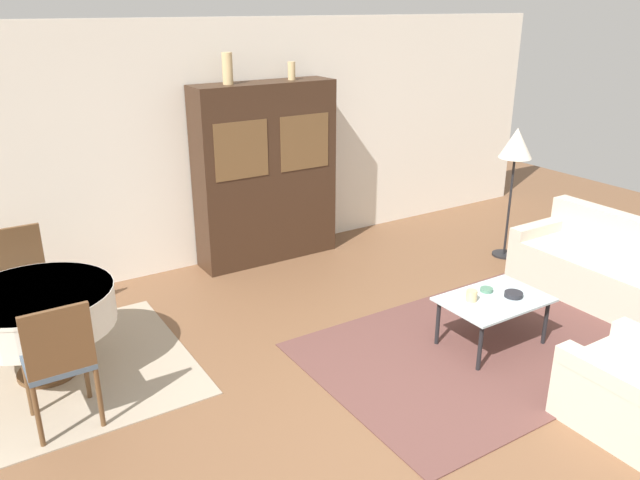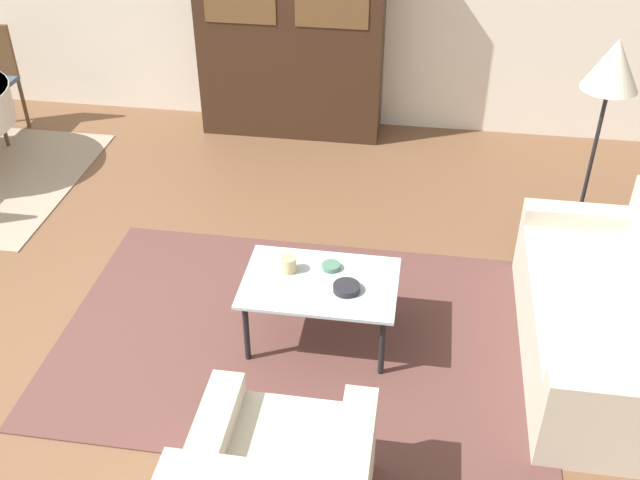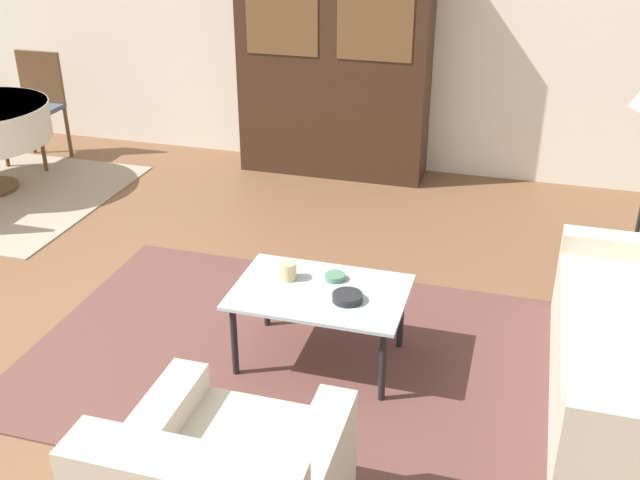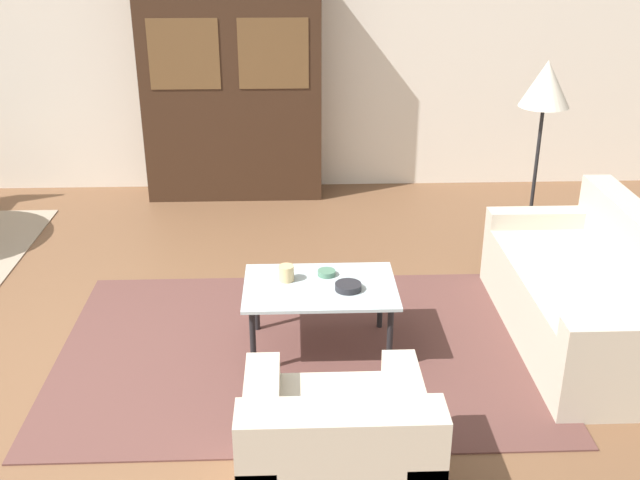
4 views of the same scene
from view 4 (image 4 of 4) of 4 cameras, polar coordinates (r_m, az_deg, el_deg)
ground_plane at (r=4.50m, az=-18.47°, el=-11.68°), size 14.00×14.00×0.00m
wall_back at (r=7.34m, az=-12.41°, el=14.07°), size 10.00×0.06×2.70m
area_rug at (r=4.73m, az=-1.42°, el=-8.36°), size 3.00×2.02×0.01m
couch at (r=5.01m, az=20.03°, el=-4.12°), size 0.87×1.75×0.81m
armchair at (r=3.44m, az=1.23°, el=-16.48°), size 0.82×0.86×0.78m
coffee_table at (r=4.54m, az=0.00°, el=-3.99°), size 0.92×0.62×0.44m
display_cabinet at (r=7.06m, az=-6.70°, el=11.34°), size 1.63×0.44×2.04m
floor_lamp at (r=5.84m, az=16.77°, el=10.71°), size 0.37×0.37×1.53m
cup at (r=4.56m, az=-2.59°, el=-2.54°), size 0.09×0.09×0.10m
bowl at (r=4.46m, az=2.16°, el=-3.57°), size 0.16×0.16×0.04m
bowl_small at (r=4.63m, az=0.51°, el=-2.52°), size 0.11×0.11×0.03m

